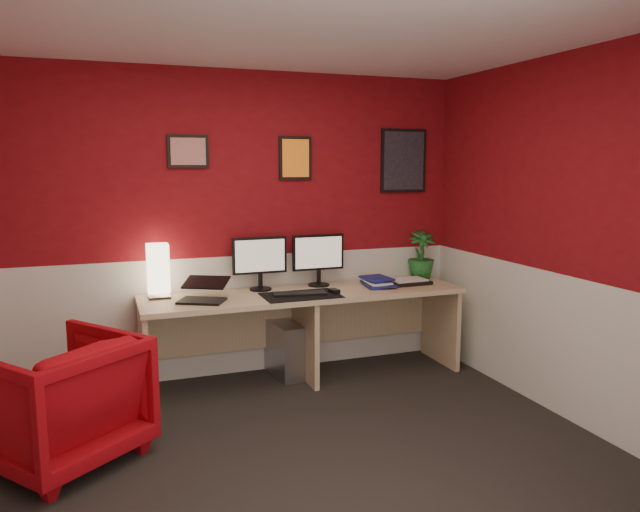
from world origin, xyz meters
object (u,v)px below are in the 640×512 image
Objects in this scene: potted_plant at (421,255)px; zen_tray at (408,282)px; shoji_lamp at (158,272)px; laptop at (201,288)px; armchair at (59,400)px; monitor_left at (260,255)px; monitor_right at (319,252)px; desk at (305,336)px; pc_tower at (285,349)px.

zen_tray is at bearing -141.88° from potted_plant.
shoji_lamp is 1.21× the size of laptop.
armchair is (-2.75, -0.83, -0.37)m from zen_tray.
monitor_right is (0.51, 0.00, 0.00)m from monitor_left.
monitor_left is at bearing 1.12° from shoji_lamp.
desk is 7.43× the size of zen_tray.
monitor_left and monitor_right have the same top height.
desk is 1.32m from potted_plant.
laptop is at bearing -41.88° from shoji_lamp.
shoji_lamp is at bearing 175.38° from zen_tray.
monitor_right is (0.19, 0.20, 0.66)m from desk.
zen_tray is at bearing -13.88° from monitor_right.
potted_plant is at bearing 35.23° from laptop.
pc_tower is at bearing 134.54° from desk.
laptop is at bearing -152.57° from monitor_left.
monitor_right reaches higher than armchair.
shoji_lamp reaches higher than pc_tower.
desk is 7.88× the size of laptop.
potted_plant is (0.22, 0.17, 0.20)m from zen_tray.
laptop is 0.62m from monitor_left.
laptop is 0.96m from pc_tower.
pc_tower is at bearing 44.10° from laptop.
zen_tray is at bearing -13.40° from pc_tower.
armchair is at bearing -124.28° from shoji_lamp.
shoji_lamp reaches higher than zen_tray.
desk is 3.13× the size of armchair.
desk is at bearing 166.23° from armchair.
potted_plant is at bearing -0.67° from monitor_right.
desk is at bearing -170.79° from potted_plant.
armchair is at bearing -155.65° from desk.
laptop is 0.73× the size of pc_tower.
monitor_right is 1.35× the size of potted_plant.
monitor_right is 0.82m from zen_tray.
pc_tower is at bearing -19.05° from monitor_left.
monitor_left reaches higher than shoji_lamp.
monitor_left is (0.81, 0.02, 0.09)m from shoji_lamp.
armchair is (-2.97, -1.01, -0.57)m from potted_plant.
laptop is 0.94× the size of zen_tray.
pc_tower is (-0.32, -0.07, -0.80)m from monitor_right.
shoji_lamp is at bearing -179.82° from potted_plant.
monitor_left is (-0.32, 0.20, 0.66)m from desk.
monitor_right is (1.32, 0.02, 0.09)m from shoji_lamp.
potted_plant is (2.29, 0.01, 0.01)m from shoji_lamp.
shoji_lamp is 1.22m from pc_tower.
laptop is at bearing -165.11° from monitor_right.
laptop is 0.77× the size of potted_plant.
desk is 6.06× the size of potted_plant.
monitor_left reaches higher than armchair.
monitor_left is 1.29× the size of pc_tower.
monitor_left is at bearing 176.15° from armchair.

